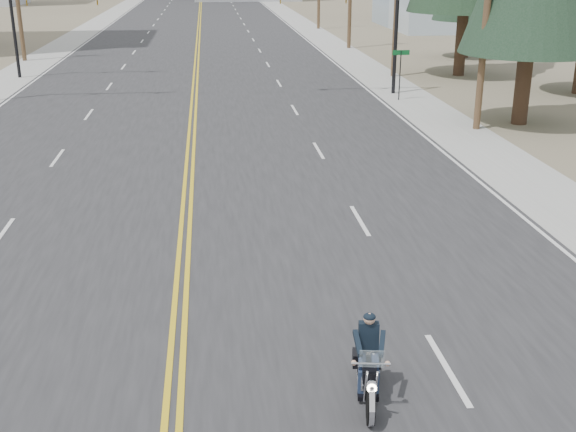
% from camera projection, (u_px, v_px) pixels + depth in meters
% --- Properties ---
extents(road, '(20.00, 200.00, 0.01)m').
position_uv_depth(road, '(199.00, 30.00, 74.54)').
color(road, '#303033').
rests_on(road, ground).
extents(sidewalk_left, '(3.00, 200.00, 0.01)m').
position_uv_depth(sidewalk_left, '(85.00, 31.00, 73.36)').
color(sidewalk_left, '#A5A5A0').
rests_on(sidewalk_left, ground).
extents(sidewalk_right, '(3.00, 200.00, 0.01)m').
position_uv_depth(sidewalk_right, '(309.00, 29.00, 75.72)').
color(sidewalk_right, '#A5A5A0').
rests_on(sidewalk_right, ground).
extents(traffic_mast_left, '(7.10, 0.26, 7.00)m').
position_uv_depth(traffic_mast_left, '(11.00, 4.00, 36.42)').
color(traffic_mast_left, black).
rests_on(traffic_mast_left, ground).
extents(traffic_mast_right, '(7.10, 0.26, 7.00)m').
position_uv_depth(traffic_mast_right, '(360.00, 2.00, 38.26)').
color(traffic_mast_right, black).
rests_on(traffic_mast_right, ground).
extents(street_sign, '(0.90, 0.06, 2.62)m').
position_uv_depth(street_sign, '(400.00, 66.00, 37.64)').
color(street_sign, black).
rests_on(street_sign, ground).
extents(motorcyclist, '(1.11, 2.04, 1.51)m').
position_uv_depth(motorcyclist, '(369.00, 360.00, 12.24)').
color(motorcyclist, black).
rests_on(motorcyclist, ground).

